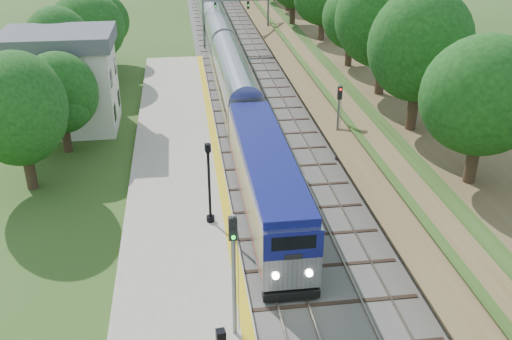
{
  "coord_description": "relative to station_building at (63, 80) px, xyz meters",
  "views": [
    {
      "loc": [
        -4.56,
        -15.76,
        17.67
      ],
      "look_at": [
        -0.5,
        14.32,
        2.8
      ],
      "focal_mm": 40.0,
      "sensor_mm": 36.0,
      "label": 1
    }
  ],
  "objects": [
    {
      "name": "train",
      "position": [
        14.0,
        30.83,
        -1.95
      ],
      "size": [
        2.81,
        112.96,
        4.13
      ],
      "color": "black",
      "rests_on": "trackbed"
    },
    {
      "name": "trackbed",
      "position": [
        16.0,
        30.0,
        -4.02
      ],
      "size": [
        9.5,
        170.0,
        0.28
      ],
      "color": "#4C4944",
      "rests_on": "ground"
    },
    {
      "name": "platform",
      "position": [
        8.8,
        -14.0,
        -3.9
      ],
      "size": [
        6.4,
        68.0,
        0.38
      ],
      "primitive_type": "cube",
      "color": "#A49784",
      "rests_on": "ground"
    },
    {
      "name": "signal_platform",
      "position": [
        11.1,
        -26.64,
        -0.06
      ],
      "size": [
        0.35,
        0.28,
        5.93
      ],
      "color": "slate",
      "rests_on": "platform"
    },
    {
      "name": "embankment",
      "position": [
        24.35,
        30.0,
        -2.14
      ],
      "size": [
        10.64,
        170.0,
        11.7
      ],
      "color": "brown",
      "rests_on": "ground"
    },
    {
      "name": "signal_gantry",
      "position": [
        16.47,
        24.99,
        0.73
      ],
      "size": [
        8.4,
        0.38,
        6.2
      ],
      "color": "slate",
      "rests_on": "ground"
    },
    {
      "name": "signal_farside",
      "position": [
        20.2,
        -9.29,
        -0.55
      ],
      "size": [
        0.31,
        0.24,
        5.6
      ],
      "color": "slate",
      "rests_on": "ground"
    },
    {
      "name": "trees_behind_platform",
      "position": [
        2.83,
        -9.33,
        0.44
      ],
      "size": [
        7.82,
        53.32,
        7.21
      ],
      "color": "#332316",
      "rests_on": "ground"
    },
    {
      "name": "yellow_stripe",
      "position": [
        11.65,
        -14.0,
        -3.7
      ],
      "size": [
        0.55,
        68.0,
        0.01
      ],
      "primitive_type": "cube",
      "color": "gold",
      "rests_on": "platform"
    },
    {
      "name": "station_building",
      "position": [
        0.0,
        0.0,
        0.0
      ],
      "size": [
        8.6,
        6.6,
        8.0
      ],
      "color": "white",
      "rests_on": "ground"
    },
    {
      "name": "lamppost_far",
      "position": [
        10.63,
        -17.13,
        -1.52
      ],
      "size": [
        0.48,
        0.48,
        4.9
      ],
      "color": "black",
      "rests_on": "platform"
    }
  ]
}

